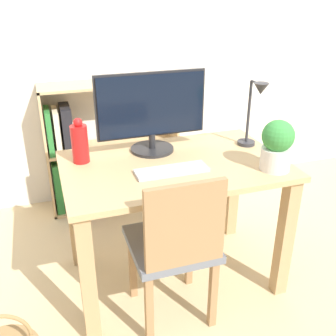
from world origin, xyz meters
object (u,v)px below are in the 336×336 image
Objects in this scene: vase at (80,143)px; desk_lamp at (255,108)px; potted_plant at (277,145)px; chair at (175,244)px; keyboard at (172,171)px; monitor at (151,109)px; bookshelf at (89,159)px.

desk_lamp is (0.93, -0.11, 0.12)m from vase.
potted_plant reaches higher than vase.
desk_lamp is at bearing -6.75° from vase.
chair is at bearing -53.76° from vase.
desk_lamp reaches higher than potted_plant.
chair is at bearing -104.10° from keyboard.
monitor reaches higher than potted_plant.
desk_lamp is at bearing 84.49° from potted_plant.
desk_lamp is at bearing 16.44° from keyboard.
desk_lamp is 1.35m from bookshelf.
potted_plant reaches higher than chair.
chair reaches higher than keyboard.
keyboard is 0.43× the size of chair.
bookshelf is (-0.28, 1.08, -0.35)m from keyboard.
monitor is 2.34× the size of potted_plant.
bookshelf is (-0.80, 0.92, -0.58)m from desk_lamp.
desk_lamp reaches higher than bookshelf.
monitor is 0.62× the size of bookshelf.
keyboard is 0.53m from potted_plant.
chair is at bearing -80.06° from bookshelf.
potted_plant is at bearing 8.45° from chair.
potted_plant is at bearing -39.97° from monitor.
vase reaches higher than keyboard.
vase is at bearing -175.07° from monitor.
monitor is 0.41m from vase.
chair is (-0.05, -0.21, -0.28)m from keyboard.
chair is (-0.55, -0.09, -0.40)m from potted_plant.
bookshelf reaches higher than chair.
potted_plant is (-0.03, -0.28, -0.10)m from desk_lamp.
vase is 0.28× the size of chair.
monitor is at bearing -71.14° from bookshelf.
desk_lamp is at bearing -14.98° from monitor.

